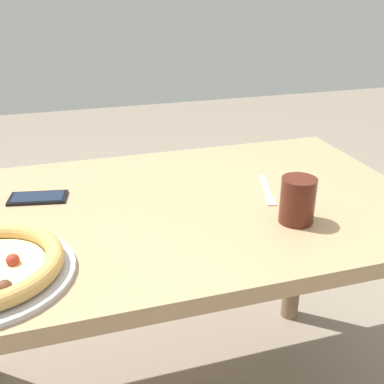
% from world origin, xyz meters
% --- Properties ---
extents(dining_table, '(1.33, 0.79, 0.75)m').
position_xyz_m(dining_table, '(0.00, 0.00, 0.64)').
color(dining_table, tan).
rests_on(dining_table, ground).
extents(drink_cup_colored, '(0.08, 0.08, 0.11)m').
position_xyz_m(drink_cup_colored, '(0.27, -0.18, 0.81)').
color(drink_cup_colored, '#4C1E14').
rests_on(drink_cup_colored, dining_table).
extents(fork, '(0.08, 0.20, 0.00)m').
position_xyz_m(fork, '(0.28, -0.00, 0.75)').
color(fork, silver).
rests_on(fork, dining_table).
extents(cell_phone, '(0.16, 0.10, 0.01)m').
position_xyz_m(cell_phone, '(-0.32, 0.13, 0.75)').
color(cell_phone, black).
rests_on(cell_phone, dining_table).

